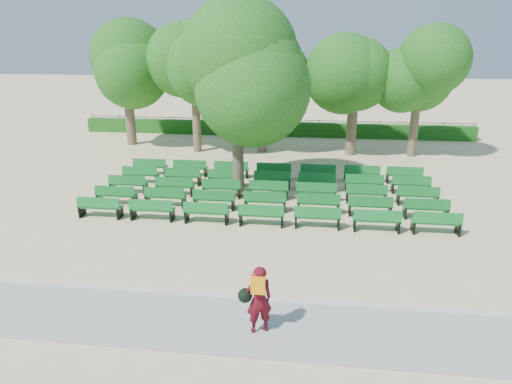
{
  "coord_description": "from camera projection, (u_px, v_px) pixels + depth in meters",
  "views": [
    {
      "loc": [
        2.52,
        -16.28,
        6.39
      ],
      "look_at": [
        0.64,
        -1.0,
        1.1
      ],
      "focal_mm": 32.0,
      "sensor_mm": 36.0,
      "label": 1
    }
  ],
  "objects": [
    {
      "name": "hedge",
      "position": [
        274.0,
        129.0,
        30.64
      ],
      "size": [
        26.0,
        0.7,
        0.9
      ],
      "primitive_type": "cube",
      "color": "#1B5A17",
      "rests_on": "ground"
    },
    {
      "name": "curb",
      "position": [
        207.0,
        295.0,
        11.77
      ],
      "size": [
        30.0,
        0.12,
        0.1
      ],
      "primitive_type": "cube",
      "color": "silver",
      "rests_on": "ground"
    },
    {
      "name": "fence",
      "position": [
        274.0,
        134.0,
        31.17
      ],
      "size": [
        26.0,
        0.1,
        1.02
      ],
      "primitive_type": null,
      "color": "black",
      "rests_on": "ground"
    },
    {
      "name": "person",
      "position": [
        258.0,
        298.0,
        10.05
      ],
      "size": [
        0.81,
        0.58,
        1.62
      ],
      "rotation": [
        0.0,
        0.0,
        3.53
      ],
      "color": "#4E0B15",
      "rests_on": "ground"
    },
    {
      "name": "bench_array",
      "position": [
        268.0,
        197.0,
        18.86
      ],
      "size": [
        1.64,
        0.58,
        1.02
      ],
      "rotation": [
        0.0,
        0.0,
        0.05
      ],
      "color": "#136F28",
      "rests_on": "ground"
    },
    {
      "name": "ground",
      "position": [
        243.0,
        210.0,
        17.65
      ],
      "size": [
        120.0,
        120.0,
        0.0
      ],
      "primitive_type": "plane",
      "color": "beige"
    },
    {
      "name": "paving",
      "position": [
        196.0,
        322.0,
        10.69
      ],
      "size": [
        30.0,
        2.2,
        0.06
      ],
      "primitive_type": "cube",
      "color": "#A3A49F",
      "rests_on": "ground"
    },
    {
      "name": "tree_among",
      "position": [
        237.0,
        80.0,
        18.14
      ],
      "size": [
        4.76,
        4.76,
        6.88
      ],
      "color": "brown",
      "rests_on": "ground"
    },
    {
      "name": "tree_line",
      "position": [
        268.0,
        149.0,
        27.04
      ],
      "size": [
        21.8,
        6.8,
        7.04
      ],
      "primitive_type": null,
      "color": "#23671B",
      "rests_on": "ground"
    }
  ]
}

